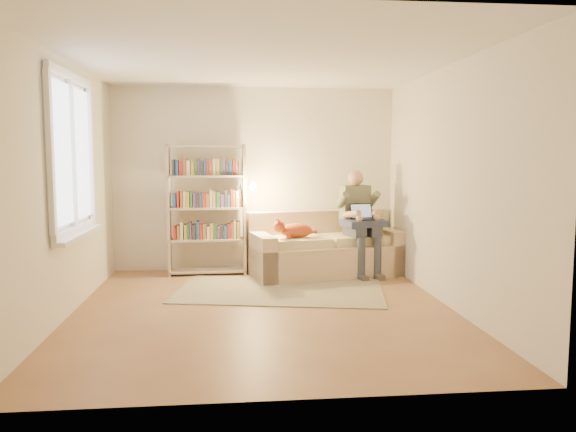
{
  "coord_description": "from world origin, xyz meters",
  "views": [
    {
      "loc": [
        -0.33,
        -5.83,
        1.62
      ],
      "look_at": [
        0.36,
        1.0,
        0.89
      ],
      "focal_mm": 35.0,
      "sensor_mm": 36.0,
      "label": 1
    }
  ],
  "objects": [
    {
      "name": "person",
      "position": [
        1.41,
        1.69,
        0.81
      ],
      "size": [
        0.5,
        0.69,
        1.44
      ],
      "rotation": [
        0.0,
        0.0,
        0.21
      ],
      "color": "slate",
      "rests_on": "sofa"
    },
    {
      "name": "laptop",
      "position": [
        1.42,
        1.56,
        0.83
      ],
      "size": [
        0.36,
        0.33,
        0.27
      ],
      "rotation": [
        0.0,
        0.0,
        0.21
      ],
      "color": "black",
      "rests_on": "blanket"
    },
    {
      "name": "ceiling",
      "position": [
        0.0,
        0.0,
        2.6
      ],
      "size": [
        4.0,
        4.5,
        0.02
      ],
      "primitive_type": "cube",
      "color": "white",
      "rests_on": "wall_back"
    },
    {
      "name": "bookshelf",
      "position": [
        -0.67,
        1.9,
        0.99
      ],
      "size": [
        1.19,
        0.32,
        1.79
      ],
      "rotation": [
        0.0,
        0.0,
        0.03
      ],
      "color": "#C5AF95",
      "rests_on": "floor"
    },
    {
      "name": "cat",
      "position": [
        0.48,
        1.51,
        0.65
      ],
      "size": [
        0.64,
        0.32,
        0.24
      ],
      "rotation": [
        0.0,
        0.0,
        0.21
      ],
      "color": "#D55C29",
      "rests_on": "sofa"
    },
    {
      "name": "wall_front",
      "position": [
        0.0,
        -2.25,
        1.3
      ],
      "size": [
        4.0,
        0.02,
        2.6
      ],
      "primitive_type": "cube",
      "color": "silver",
      "rests_on": "floor"
    },
    {
      "name": "rug",
      "position": [
        0.24,
        0.81,
        0.01
      ],
      "size": [
        2.7,
        1.9,
        0.01
      ],
      "primitive_type": "cube",
      "rotation": [
        0.0,
        0.0,
        -0.2
      ],
      "color": "gray",
      "rests_on": "floor"
    },
    {
      "name": "floor",
      "position": [
        0.0,
        0.0,
        0.0
      ],
      "size": [
        4.5,
        4.5,
        0.0
      ],
      "primitive_type": "plane",
      "color": "brown",
      "rests_on": "ground"
    },
    {
      "name": "wall_back",
      "position": [
        0.0,
        2.25,
        1.3
      ],
      "size": [
        4.0,
        0.02,
        2.6
      ],
      "primitive_type": "cube",
      "color": "silver",
      "rests_on": "floor"
    },
    {
      "name": "sofa",
      "position": [
        0.93,
        1.74,
        0.31
      ],
      "size": [
        2.17,
        1.31,
        0.86
      ],
      "rotation": [
        0.0,
        0.0,
        0.21
      ],
      "color": "beige",
      "rests_on": "floor"
    },
    {
      "name": "blanket",
      "position": [
        1.42,
        1.55,
        0.73
      ],
      "size": [
        0.61,
        0.53,
        0.09
      ],
      "primitive_type": "cube",
      "rotation": [
        0.0,
        0.0,
        0.21
      ],
      "color": "#2C344D",
      "rests_on": "person"
    },
    {
      "name": "wall_right",
      "position": [
        2.0,
        0.0,
        1.3
      ],
      "size": [
        0.02,
        4.5,
        2.6
      ],
      "primitive_type": "cube",
      "color": "silver",
      "rests_on": "floor"
    },
    {
      "name": "wall_left",
      "position": [
        -2.0,
        0.0,
        1.3
      ],
      "size": [
        0.02,
        4.5,
        2.6
      ],
      "primitive_type": "cube",
      "color": "silver",
      "rests_on": "floor"
    },
    {
      "name": "window",
      "position": [
        -1.95,
        0.2,
        1.38
      ],
      "size": [
        0.12,
        1.52,
        1.69
      ],
      "color": "white",
      "rests_on": "wall_left"
    }
  ]
}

